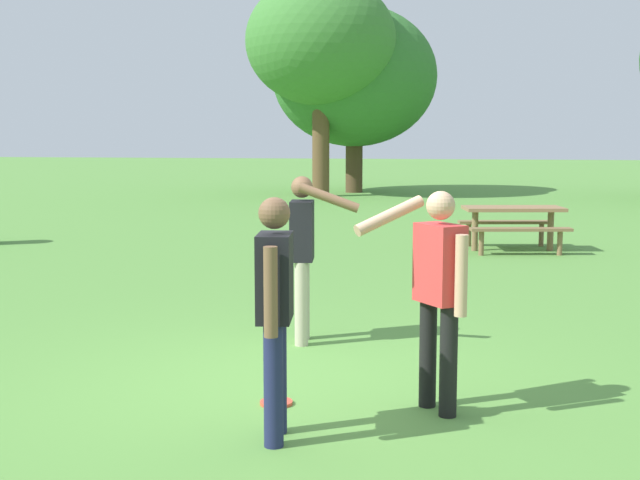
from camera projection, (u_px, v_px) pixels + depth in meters
name	position (u px, v px, depth m)	size (l,w,h in m)	color
ground_plane	(290.00, 384.00, 7.00)	(120.00, 120.00, 0.00)	#568E3D
person_thrower	(275.00, 302.00, 5.62)	(0.26, 0.61, 1.64)	#1E234C
person_catcher	(303.00, 246.00, 8.27)	(0.72, 0.61, 1.64)	#B7AD93
person_bystander	(438.00, 284.00, 6.19)	(0.83, 0.51, 1.64)	black
frisbee	(276.00, 403.00, 6.47)	(0.25, 0.25, 0.03)	#E04733
picnic_table_near	(513.00, 219.00, 14.82)	(1.91, 1.68, 0.77)	olive
tree_tall_left	(321.00, 42.00, 26.90)	(4.79, 4.79, 6.97)	brown
tree_broad_center	(355.00, 77.00, 28.83)	(5.59, 5.59, 6.33)	#4C3823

